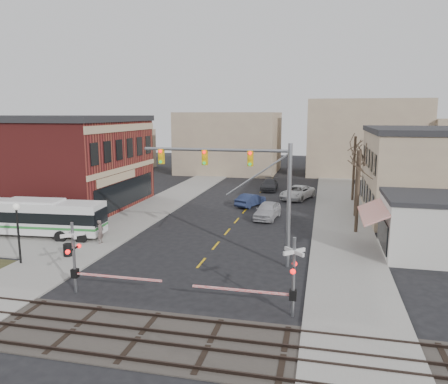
% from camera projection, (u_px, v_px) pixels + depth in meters
% --- Properties ---
extents(ground, '(160.00, 160.00, 0.00)m').
position_uv_depth(ground, '(192.00, 274.00, 27.10)').
color(ground, black).
rests_on(ground, ground).
extents(sidewalk_west, '(5.00, 60.00, 0.12)m').
position_uv_depth(sidewalk_west, '(163.00, 203.00, 48.37)').
color(sidewalk_west, gray).
rests_on(sidewalk_west, ground).
extents(sidewalk_east, '(5.00, 60.00, 0.12)m').
position_uv_depth(sidewalk_east, '(340.00, 211.00, 44.17)').
color(sidewalk_east, gray).
rests_on(sidewalk_east, ground).
extents(ballast_strip, '(160.00, 5.00, 0.06)m').
position_uv_depth(ballast_strip, '(140.00, 336.00, 19.42)').
color(ballast_strip, '#332D28').
rests_on(ballast_strip, ground).
extents(rail_tracks, '(160.00, 3.91, 0.14)m').
position_uv_depth(rail_tracks, '(139.00, 334.00, 19.40)').
color(rail_tracks, '#2D231E').
rests_on(rail_tracks, ground).
extents(awning_shop, '(9.74, 6.20, 4.30)m').
position_uv_depth(awning_shop, '(445.00, 227.00, 29.90)').
color(awning_shop, beige).
rests_on(awning_shop, ground).
extents(tree_east_a, '(0.28, 0.28, 6.75)m').
position_uv_depth(tree_east_a, '(358.00, 192.00, 35.66)').
color(tree_east_a, '#382B21').
rests_on(tree_east_a, sidewalk_east).
extents(tree_east_b, '(0.28, 0.28, 6.30)m').
position_uv_depth(tree_east_b, '(357.00, 183.00, 41.39)').
color(tree_east_b, '#382B21').
rests_on(tree_east_b, sidewalk_east).
extents(tree_east_c, '(0.28, 0.28, 7.20)m').
position_uv_depth(tree_east_c, '(354.00, 169.00, 48.94)').
color(tree_east_c, '#382B21').
rests_on(tree_east_c, sidewalk_east).
extents(transit_bus, '(11.46, 3.35, 2.91)m').
position_uv_depth(transit_bus, '(34.00, 217.00, 34.91)').
color(transit_bus, silver).
rests_on(transit_bus, ground).
extents(traffic_signal_mast, '(9.78, 0.30, 8.00)m').
position_uv_depth(traffic_signal_mast, '(247.00, 178.00, 27.96)').
color(traffic_signal_mast, gray).
rests_on(traffic_signal_mast, ground).
extents(rr_crossing_west, '(5.60, 1.36, 4.00)m').
position_uv_depth(rr_crossing_west, '(81.00, 259.00, 23.88)').
color(rr_crossing_west, gray).
rests_on(rr_crossing_west, ground).
extents(rr_crossing_east, '(5.60, 1.36, 4.00)m').
position_uv_depth(rr_crossing_east, '(285.00, 277.00, 21.18)').
color(rr_crossing_east, gray).
rests_on(rr_crossing_east, ground).
extents(street_lamp, '(0.44, 0.44, 4.01)m').
position_uv_depth(street_lamp, '(17.00, 220.00, 28.16)').
color(street_lamp, black).
rests_on(street_lamp, sidewalk_west).
extents(trash_bin, '(0.60, 0.60, 0.86)m').
position_uv_depth(trash_bin, '(68.00, 250.00, 30.04)').
color(trash_bin, black).
rests_on(trash_bin, sidewalk_west).
extents(car_a, '(2.42, 4.88, 1.60)m').
position_uv_depth(car_a, '(267.00, 210.00, 41.18)').
color(car_a, '#A7A7AC').
rests_on(car_a, ground).
extents(car_b, '(2.93, 4.41, 1.37)m').
position_uv_depth(car_b, '(251.00, 200.00, 46.73)').
color(car_b, '#1B2545').
rests_on(car_b, ground).
extents(car_c, '(4.28, 6.09, 1.54)m').
position_uv_depth(car_c, '(297.00, 192.00, 50.68)').
color(car_c, silver).
rests_on(car_c, ground).
extents(car_d, '(2.13, 4.95, 1.42)m').
position_uv_depth(car_d, '(269.00, 185.00, 56.54)').
color(car_d, '#3C3C41').
rests_on(car_d, ground).
extents(pedestrian_near, '(0.44, 0.66, 1.79)m').
position_uv_depth(pedestrian_near, '(100.00, 232.00, 32.94)').
color(pedestrian_near, '#5C4D4A').
rests_on(pedestrian_near, sidewalk_west).
extents(pedestrian_far, '(0.98, 1.08, 1.82)m').
position_uv_depth(pedestrian_far, '(92.00, 218.00, 37.34)').
color(pedestrian_far, '#2D2C4D').
rests_on(pedestrian_far, sidewalk_west).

